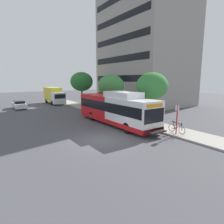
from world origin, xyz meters
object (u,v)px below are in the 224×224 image
Objects in this scene: street_tree_far_block at (82,82)px; box_truck_background at (54,95)px; bicycle_parked at (177,128)px; street_tree_mid_block at (111,86)px; transit_bus at (115,109)px; bus_stop_sign_pole at (177,117)px; street_tree_near_stop at (152,86)px; parked_car_far_lane at (19,105)px.

street_tree_far_block is 6.77m from box_truck_background.
bicycle_parked is 13.44m from street_tree_mid_block.
transit_bus is 6.78m from bus_stop_sign_pole.
street_tree_near_stop is at bearing -92.73° from street_tree_mid_block.
street_tree_far_block is at bearing 76.56° from transit_bus.
bus_stop_sign_pole is 0.37× the size of box_truck_background.
street_tree_far_block is 0.87× the size of box_truck_background.
parked_car_far_lane is (-10.79, 1.76, -3.79)m from street_tree_far_block.
transit_bus is 4.71× the size of bus_stop_sign_pole.
transit_bus is 2.72× the size of parked_car_far_lane.
street_tree_near_stop is 0.90× the size of street_tree_far_block.
street_tree_far_block is at bearing -51.33° from box_truck_background.
street_tree_near_stop is 0.78× the size of box_truck_background.
transit_bus is at bearing 151.78° from street_tree_near_stop.
transit_bus is at bearing 107.34° from bus_stop_sign_pole.
street_tree_near_stop is at bearing 71.13° from bus_stop_sign_pole.
bus_stop_sign_pole reaches higher than parked_car_far_lane.
street_tree_far_block reaches higher than bus_stop_sign_pole.
street_tree_far_block reaches higher than parked_car_far_lane.
box_truck_background is at bearing 128.67° from street_tree_far_block.
street_tree_far_block is 1.36× the size of parked_car_far_lane.
box_truck_background is (-3.88, 4.84, -2.71)m from street_tree_far_block.
bus_stop_sign_pole is 27.98m from box_truck_background.
street_tree_far_block is at bearing -9.26° from parked_car_far_lane.
transit_bus reaches higher than bus_stop_sign_pole.
box_truck_background is at bearing 93.96° from bus_stop_sign_pole.
bicycle_parked is (0.33, 0.20, -1.09)m from bus_stop_sign_pole.
bus_stop_sign_pole is at bearing -70.40° from parked_car_far_lane.
bus_stop_sign_pole is (2.02, -6.47, -0.05)m from transit_bus.
street_tree_mid_block reaches higher than bicycle_parked.
transit_bus is 1.75× the size of box_truck_background.
bicycle_parked is (2.35, -6.27, -1.14)m from transit_bus.
street_tree_mid_block reaches higher than box_truck_background.
bus_stop_sign_pole is at bearing -86.04° from box_truck_background.
bus_stop_sign_pole is 1.48× the size of bicycle_parked.
bicycle_parked is at bearing -97.20° from street_tree_mid_block.
bicycle_parked is 5.78m from street_tree_near_stop.
parked_car_far_lane is at bearing 110.38° from transit_bus.
street_tree_far_block is (1.61, 22.87, 3.89)m from bicycle_parked.
street_tree_near_stop is 1.01× the size of street_tree_mid_block.
street_tree_near_stop is (1.55, 4.55, 2.52)m from bus_stop_sign_pole.
transit_bus is 2.23× the size of street_tree_near_stop.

